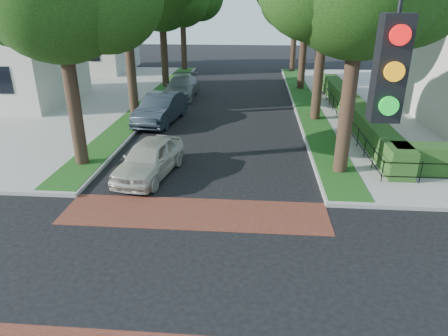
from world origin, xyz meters
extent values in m
plane|color=black|center=(0.00, 0.00, 0.00)|extent=(120.00, 120.00, 0.00)
cube|color=brown|center=(0.00, 3.20, 0.01)|extent=(9.00, 2.20, 0.01)
cube|color=#1B4E16|center=(5.40, 19.10, 0.16)|extent=(1.60, 29.80, 0.02)
cube|color=#1B4E16|center=(-5.40, 19.10, 0.16)|extent=(1.60, 29.80, 0.02)
cylinder|color=black|center=(5.50, 7.00, 3.83)|extent=(0.56, 0.56, 7.35)
cylinder|color=black|center=(5.50, 15.00, 4.00)|extent=(0.56, 0.56, 7.70)
cylinder|color=black|center=(5.50, 24.00, 3.47)|extent=(0.56, 0.56, 6.65)
sphere|color=black|center=(7.09, 24.30, 6.59)|extent=(4.35, 4.35, 4.35)
sphere|color=black|center=(4.05, 23.80, 6.69)|extent=(4.06, 4.06, 4.06)
cylinder|color=black|center=(5.50, 33.00, 3.65)|extent=(0.56, 0.56, 7.00)
cylinder|color=black|center=(-5.50, 7.00, 3.65)|extent=(0.56, 0.56, 7.00)
cylinder|color=black|center=(-5.50, 15.00, 4.17)|extent=(0.56, 0.56, 8.05)
cylinder|color=black|center=(-5.50, 24.00, 3.58)|extent=(0.56, 0.56, 6.86)
cylinder|color=black|center=(-5.50, 33.00, 3.72)|extent=(0.56, 0.56, 7.14)
cube|color=#214317|center=(7.70, 15.00, 0.75)|extent=(1.00, 18.00, 1.20)
cube|color=beige|center=(-15.50, 32.00, 3.40)|extent=(9.00, 8.00, 6.50)
cube|color=black|center=(3.20, -4.60, 6.05)|extent=(0.28, 0.22, 1.00)
cylinder|color=red|center=(3.20, -4.73, 6.37)|extent=(0.18, 0.05, 0.18)
cylinder|color=orange|center=(3.20, -4.73, 6.05)|extent=(0.18, 0.05, 0.18)
cylinder|color=#0CB226|center=(3.20, -4.73, 5.73)|extent=(0.18, 0.05, 0.18)
imported|color=#BAB8A7|center=(-2.30, 6.25, 0.75)|extent=(2.47, 4.61, 1.49)
imported|color=#1F272E|center=(-3.60, 14.00, 0.84)|extent=(2.44, 5.30, 1.68)
imported|color=slate|center=(-3.60, 20.71, 0.76)|extent=(2.20, 5.27, 1.52)
camera|label=1|loc=(1.94, -8.56, 6.65)|focal=32.00mm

